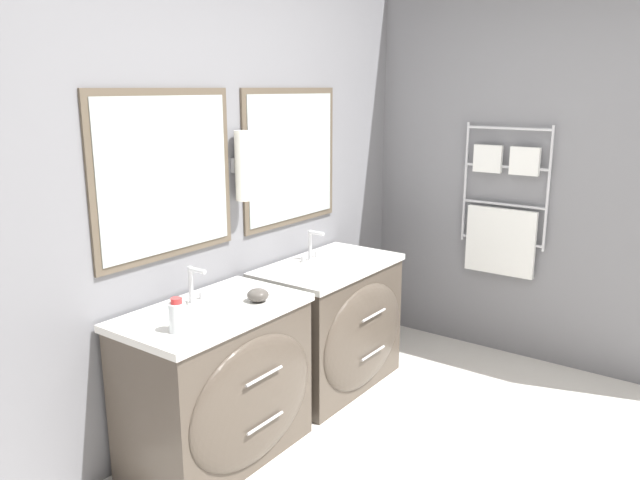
{
  "coord_description": "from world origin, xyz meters",
  "views": [
    {
      "loc": [
        -2.22,
        -0.68,
        1.8
      ],
      "look_at": [
        0.33,
        1.17,
        1.03
      ],
      "focal_mm": 35.0,
      "sensor_mm": 36.0,
      "label": 1
    }
  ],
  "objects_px": {
    "toiletry_bottle": "(177,316)",
    "amenity_bowl": "(258,295)",
    "vanity_left": "(220,383)",
    "vanity_right": "(333,324)"
  },
  "relations": [
    {
      "from": "vanity_left",
      "to": "vanity_right",
      "type": "relative_size",
      "value": 1.0
    },
    {
      "from": "vanity_right",
      "to": "toiletry_bottle",
      "type": "distance_m",
      "value": 1.34
    },
    {
      "from": "vanity_left",
      "to": "vanity_right",
      "type": "distance_m",
      "value": 0.97
    },
    {
      "from": "vanity_right",
      "to": "toiletry_bottle",
      "type": "bearing_deg",
      "value": -177.54
    },
    {
      "from": "vanity_left",
      "to": "vanity_right",
      "type": "bearing_deg",
      "value": 0.0
    },
    {
      "from": "amenity_bowl",
      "to": "toiletry_bottle",
      "type": "bearing_deg",
      "value": 177.58
    },
    {
      "from": "vanity_right",
      "to": "amenity_bowl",
      "type": "distance_m",
      "value": 0.87
    },
    {
      "from": "toiletry_bottle",
      "to": "amenity_bowl",
      "type": "bearing_deg",
      "value": -2.42
    },
    {
      "from": "vanity_right",
      "to": "vanity_left",
      "type": "bearing_deg",
      "value": 180.0
    },
    {
      "from": "amenity_bowl",
      "to": "vanity_right",
      "type": "bearing_deg",
      "value": 5.61
    }
  ]
}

